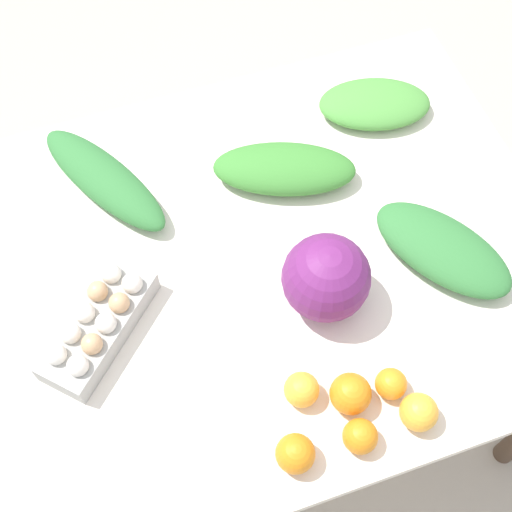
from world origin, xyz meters
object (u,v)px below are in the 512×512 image
(greens_bunch_chard, at_px, (284,169))
(orange_3, at_px, (391,384))
(greens_bunch_dandelion, at_px, (443,249))
(greens_bunch_kale, at_px, (104,179))
(greens_bunch_beet_tops, at_px, (375,104))
(orange_4, at_px, (419,412))
(orange_0, at_px, (350,394))
(orange_5, at_px, (302,390))
(cabbage_purple, at_px, (326,278))
(orange_1, at_px, (360,436))
(egg_carton, at_px, (98,324))
(orange_2, at_px, (295,454))

(greens_bunch_chard, xyz_separation_m, orange_3, (-0.02, 0.56, -0.01))
(greens_bunch_dandelion, xyz_separation_m, greens_bunch_kale, (0.66, -0.43, -0.00))
(greens_bunch_beet_tops, height_order, orange_4, orange_4)
(greens_bunch_chard, xyz_separation_m, orange_4, (-0.05, 0.63, -0.00))
(orange_0, bearing_deg, greens_bunch_dandelion, -143.19)
(orange_3, relative_size, orange_4, 0.85)
(greens_bunch_chard, bearing_deg, orange_3, 92.23)
(greens_bunch_kale, bearing_deg, orange_0, 117.16)
(orange_0, xyz_separation_m, orange_5, (0.09, -0.04, -0.01))
(cabbage_purple, xyz_separation_m, orange_4, (-0.08, 0.31, -0.05))
(orange_1, bearing_deg, greens_bunch_kale, -66.30)
(cabbage_purple, height_order, orange_1, cabbage_purple)
(greens_bunch_kale, height_order, orange_5, same)
(greens_bunch_chard, distance_m, greens_bunch_kale, 0.42)
(cabbage_purple, height_order, egg_carton, cabbage_purple)
(orange_2, relative_size, orange_5, 1.08)
(greens_bunch_kale, xyz_separation_m, orange_2, (-0.20, 0.74, 0.00))
(cabbage_purple, bearing_deg, orange_1, 81.10)
(greens_bunch_beet_tops, height_order, orange_3, orange_3)
(greens_bunch_kale, relative_size, orange_0, 4.75)
(orange_3, bearing_deg, orange_5, -14.75)
(greens_bunch_dandelion, xyz_separation_m, greens_bunch_chard, (0.26, -0.32, 0.00))
(greens_bunch_beet_tops, distance_m, orange_3, 0.73)
(cabbage_purple, relative_size, greens_bunch_beet_tops, 0.67)
(greens_bunch_dandelion, relative_size, orange_1, 4.79)
(orange_2, bearing_deg, orange_0, -152.80)
(greens_bunch_beet_tops, bearing_deg, orange_0, 62.70)
(cabbage_purple, xyz_separation_m, greens_bunch_dandelion, (-0.28, -0.01, -0.06))
(orange_4, bearing_deg, greens_bunch_beet_tops, -107.45)
(greens_bunch_chard, distance_m, orange_3, 0.56)
(greens_bunch_dandelion, bearing_deg, greens_bunch_chard, -51.03)
(greens_bunch_beet_tops, relative_size, orange_0, 3.32)
(cabbage_purple, height_order, greens_bunch_kale, cabbage_purple)
(cabbage_purple, relative_size, orange_4, 2.44)
(orange_2, distance_m, orange_4, 0.26)
(egg_carton, relative_size, orange_2, 3.81)
(orange_2, bearing_deg, greens_bunch_chard, -108.27)
(egg_carton, relative_size, greens_bunch_chard, 0.88)
(cabbage_purple, distance_m, orange_1, 0.32)
(greens_bunch_dandelion, xyz_separation_m, orange_0, (0.32, 0.24, 0.01))
(greens_bunch_dandelion, xyz_separation_m, orange_4, (0.21, 0.32, 0.00))
(cabbage_purple, height_order, orange_3, cabbage_purple)
(greens_bunch_chard, height_order, orange_4, same)
(orange_2, xyz_separation_m, orange_3, (-0.23, -0.07, -0.01))
(greens_bunch_chard, height_order, orange_1, greens_bunch_chard)
(orange_0, height_order, orange_5, orange_0)
(orange_3, bearing_deg, orange_0, -3.13)
(cabbage_purple, bearing_deg, orange_3, 102.15)
(orange_0, bearing_deg, cabbage_purple, -98.78)
(egg_carton, relative_size, orange_3, 4.55)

